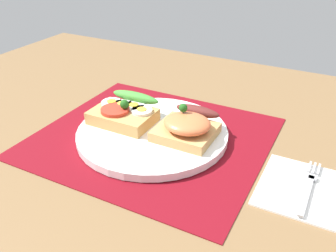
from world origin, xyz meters
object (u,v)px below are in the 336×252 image
at_px(sandwich_salmon, 188,126).
at_px(fork, 309,185).
at_px(sandwich_egg_tomato, 125,112).
at_px(plate, 152,133).
at_px(napkin, 309,190).

distance_m(sandwich_salmon, fork, 0.20).
relative_size(sandwich_egg_tomato, sandwich_salmon, 1.07).
height_order(plate, sandwich_egg_tomato, sandwich_egg_tomato).
bearing_deg(sandwich_egg_tomato, plate, -7.27).
xyz_separation_m(sandwich_egg_tomato, sandwich_salmon, (0.12, 0.00, 0.00)).
bearing_deg(napkin, fork, 105.52).
height_order(sandwich_egg_tomato, sandwich_salmon, sandwich_salmon).
distance_m(sandwich_egg_tomato, fork, 0.32).
relative_size(napkin, fork, 1.04).
bearing_deg(sandwich_salmon, plate, -171.44).
bearing_deg(sandwich_egg_tomato, sandwich_salmon, 0.76).
distance_m(plate, napkin, 0.26).
relative_size(sandwich_egg_tomato, napkin, 0.82).
xyz_separation_m(plate, fork, (0.26, -0.02, -0.00)).
height_order(sandwich_egg_tomato, napkin, sandwich_egg_tomato).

